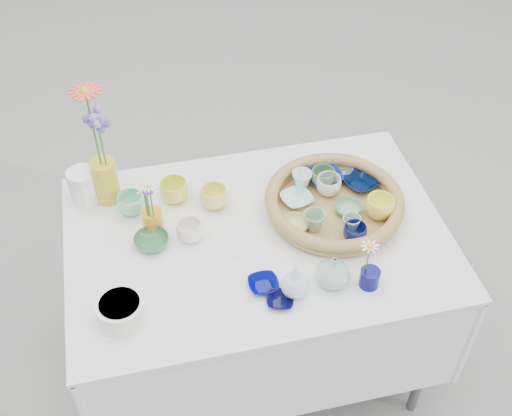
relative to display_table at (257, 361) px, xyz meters
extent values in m
plane|color=gray|center=(0.00, 0.00, 0.00)|extent=(80.00, 80.00, 0.00)
imported|color=navy|center=(0.29, 0.19, 0.80)|extent=(0.14, 0.14, 0.03)
imported|color=black|center=(0.41, 0.14, 0.80)|extent=(0.16, 0.16, 0.03)
imported|color=#FFF454|center=(0.41, -0.02, 0.82)|extent=(0.11, 0.11, 0.08)
imported|color=#59A376|center=(0.32, 0.02, 0.80)|extent=(0.11, 0.11, 0.03)
imported|color=#88A690|center=(0.18, -0.03, 0.82)|extent=(0.08, 0.08, 0.07)
imported|color=#9AE4C7|center=(0.16, 0.11, 0.80)|extent=(0.13, 0.13, 0.03)
imported|color=white|center=(0.20, 0.17, 0.82)|extent=(0.08, 0.08, 0.07)
imported|color=white|center=(0.28, 0.13, 0.82)|extent=(0.11, 0.11, 0.07)
imported|color=#74B1DA|center=(0.36, 0.22, 0.80)|extent=(0.10, 0.10, 0.03)
imported|color=#0E134D|center=(0.30, -0.11, 0.81)|extent=(0.09, 0.09, 0.06)
imported|color=#E2CA7A|center=(0.12, -0.01, 0.80)|extent=(0.10, 0.10, 0.03)
imported|color=#9FC9BF|center=(0.30, -0.06, 0.81)|extent=(0.07, 0.07, 0.06)
imported|color=#488257|center=(0.28, 0.17, 0.82)|extent=(0.11, 0.11, 0.07)
imported|color=yellow|center=(-0.24, 0.23, 0.80)|extent=(0.13, 0.13, 0.08)
imported|color=#EFE862|center=(-0.11, 0.17, 0.80)|extent=(0.10, 0.10, 0.08)
imported|color=#327044|center=(-0.35, 0.03, 0.78)|extent=(0.12, 0.12, 0.04)
imported|color=white|center=(-0.22, 0.03, 0.80)|extent=(0.09, 0.09, 0.07)
imported|color=#01056E|center=(-0.03, -0.22, 0.78)|extent=(0.10, 0.10, 0.02)
imported|color=#82D2AB|center=(-0.40, 0.20, 0.80)|extent=(0.10, 0.10, 0.07)
imported|color=#070835|center=(0.00, -0.29, 0.78)|extent=(0.10, 0.10, 0.02)
imported|color=#86BEAD|center=(0.18, -0.25, 0.82)|extent=(0.11, 0.11, 0.11)
cylinder|color=#040455|center=(0.29, -0.28, 0.80)|extent=(0.07, 0.07, 0.06)
cylinder|color=gold|center=(-0.47, 0.29, 0.85)|extent=(0.11, 0.11, 0.17)
cylinder|color=orange|center=(-0.33, 0.11, 0.80)|extent=(0.08, 0.08, 0.07)
camera|label=1|loc=(-0.33, -1.42, 2.32)|focal=45.00mm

